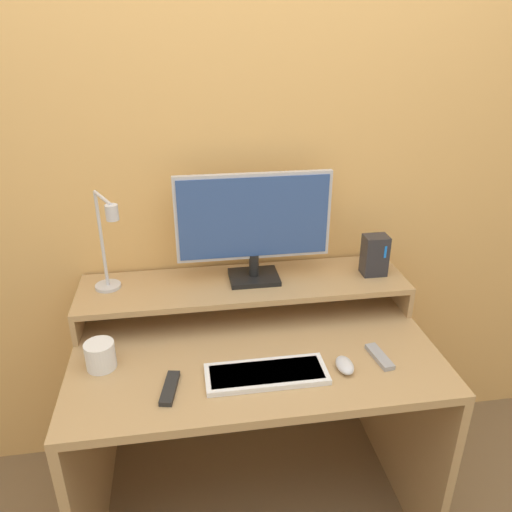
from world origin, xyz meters
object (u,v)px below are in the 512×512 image
object	(u,v)px
monitor	(254,223)
remote_control	(170,388)
router_dock	(375,255)
keyboard	(266,374)
remote_secondary	(380,357)
mouse	(345,365)
mug	(100,355)
desk_lamp	(108,248)

from	to	relation	value
monitor	remote_control	distance (m)	0.65
remote_control	router_dock	bearing A→B (deg)	28.05
keyboard	remote_secondary	xyz separation A→B (m)	(0.38, 0.03, -0.00)
keyboard	mouse	world-z (taller)	mouse
remote_secondary	mug	distance (m)	0.90
monitor	mouse	xyz separation A→B (m)	(0.23, -0.43, -0.33)
monitor	keyboard	distance (m)	0.54
mouse	remote_secondary	distance (m)	0.14
mouse	router_dock	bearing A→B (deg)	59.70
router_dock	remote_control	world-z (taller)	router_dock
remote_secondary	mug	xyz separation A→B (m)	(-0.90, 0.10, 0.04)
desk_lamp	mug	xyz separation A→B (m)	(-0.03, -0.26, -0.26)
desk_lamp	mug	distance (m)	0.37
remote_control	mug	xyz separation A→B (m)	(-0.22, 0.15, 0.04)
keyboard	desk_lamp	bearing A→B (deg)	141.43
mouse	remote_secondary	bearing A→B (deg)	15.62
mug	monitor	bearing A→B (deg)	28.90
desk_lamp	remote_secondary	size ratio (longest dim) A/B	2.69
desk_lamp	remote_control	size ratio (longest dim) A/B	2.46
keyboard	remote_control	xyz separation A→B (m)	(-0.30, -0.02, -0.00)
router_dock	desk_lamp	bearing A→B (deg)	-179.37
remote_control	mouse	bearing A→B (deg)	1.51
desk_lamp	mouse	world-z (taller)	desk_lamp
mouse	mug	bearing A→B (deg)	170.19
desk_lamp	mug	size ratio (longest dim) A/B	3.93
monitor	remote_secondary	world-z (taller)	monitor
remote_control	mug	distance (m)	0.26
mouse	remote_secondary	size ratio (longest dim) A/B	0.66
monitor	router_dock	distance (m)	0.49
desk_lamp	mug	world-z (taller)	desk_lamp
remote_control	monitor	bearing A→B (deg)	53.95
desk_lamp	mouse	bearing A→B (deg)	-27.99
monitor	desk_lamp	distance (m)	0.52
keyboard	mug	distance (m)	0.53
mouse	remote_control	distance (m)	0.55
router_dock	mouse	size ratio (longest dim) A/B	1.71
router_dock	mouse	xyz separation A→B (m)	(-0.24, -0.40, -0.18)
monitor	keyboard	xyz separation A→B (m)	(-0.03, -0.43, -0.34)
remote_control	mug	bearing A→B (deg)	145.72
router_dock	mug	distance (m)	1.05
mouse	remote_control	world-z (taller)	mouse
desk_lamp	mouse	size ratio (longest dim) A/B	4.06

